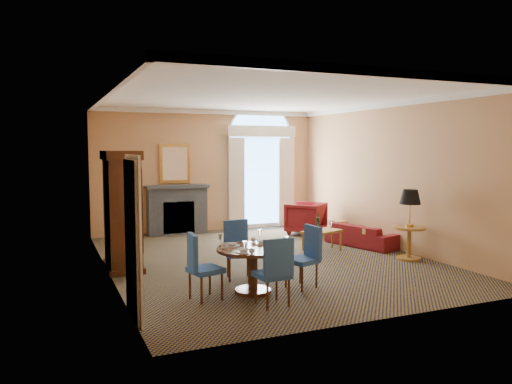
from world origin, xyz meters
name	(u,v)px	position (x,y,z in m)	size (l,w,h in m)	color
ground	(266,259)	(0.00, 0.00, 0.00)	(7.50, 7.50, 0.00)	black
room_envelope	(252,133)	(-0.03, 0.67, 2.51)	(6.04, 7.52, 3.45)	tan
armoire	(122,213)	(-2.72, 0.29, 1.04)	(0.62, 1.10, 2.15)	#3C1D0D
dining_table	(253,259)	(-1.12, -2.00, 0.52)	(1.10, 1.10, 0.89)	#3C1D0D
dining_chair_north	(237,245)	(-1.02, -1.09, 0.56)	(0.53, 0.53, 0.98)	#234A89
dining_chair_south	(275,268)	(-1.10, -2.77, 0.56)	(0.47, 0.47, 0.98)	#234A89
dining_chair_east	(307,252)	(-0.21, -2.05, 0.56)	(0.56, 0.56, 0.98)	#234A89
dining_chair_west	(199,262)	(-1.97, -2.05, 0.56)	(0.52, 0.52, 0.98)	#234A89
sofa	(362,235)	(2.55, 0.38, 0.25)	(1.69, 0.66, 0.49)	maroon
armchair	(306,218)	(2.12, 2.24, 0.41)	(0.87, 0.90, 0.82)	maroon
coffee_table	(322,231)	(1.44, 0.29, 0.42)	(0.97, 0.73, 0.83)	#A37131
side_table	(410,216)	(2.60, -1.12, 0.88)	(0.66, 0.66, 1.36)	#A37131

